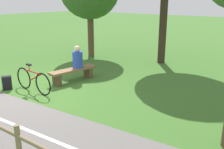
# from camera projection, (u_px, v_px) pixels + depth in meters

# --- Properties ---
(ground_plane) EXTENTS (80.00, 80.00, 0.00)m
(ground_plane) POSITION_uv_depth(u_px,v_px,m) (27.00, 92.00, 8.05)
(ground_plane) COLOR #3D6B28
(bench) EXTENTS (1.85, 0.67, 0.47)m
(bench) POSITION_uv_depth(u_px,v_px,m) (73.00, 73.00, 9.04)
(bench) COLOR brown
(bench) RESTS_ON ground_plane
(person_seated) EXTENTS (0.41, 0.41, 0.81)m
(person_seated) POSITION_uv_depth(u_px,v_px,m) (78.00, 58.00, 9.04)
(person_seated) COLOR #2847B7
(person_seated) RESTS_ON bench
(bicycle) EXTENTS (0.08, 1.73, 0.90)m
(bicycle) POSITION_uv_depth(u_px,v_px,m) (33.00, 80.00, 7.98)
(bicycle) COLOR black
(bicycle) RESTS_ON ground_plane
(backpack) EXTENTS (0.36, 0.33, 0.45)m
(backpack) POSITION_uv_depth(u_px,v_px,m) (7.00, 83.00, 8.24)
(backpack) COLOR black
(backpack) RESTS_ON ground_plane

